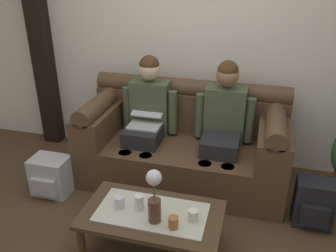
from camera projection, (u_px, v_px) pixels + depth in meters
name	position (u px, v px, depth m)	size (l,w,h in m)	color
back_wall_patterned	(198.00, 24.00, 3.53)	(6.00, 0.12, 2.90)	silver
timber_pillar	(38.00, 19.00, 3.83)	(0.20, 0.20, 2.90)	black
couch	(184.00, 144.00, 3.52)	(1.96, 0.88, 0.96)	#513823
person_left	(147.00, 114.00, 3.49)	(0.56, 0.67, 1.22)	#232326
person_right	(223.00, 122.00, 3.31)	(0.56, 0.67, 1.22)	#232326
coffee_table	(152.00, 217.00, 2.61)	(1.03, 0.58, 0.37)	#47331E
flower_vase	(154.00, 196.00, 2.41)	(0.11, 0.11, 0.41)	brown
cup_near_left	(139.00, 202.00, 2.60)	(0.07, 0.07, 0.12)	white
cup_near_right	(173.00, 222.00, 2.42)	(0.07, 0.07, 0.09)	#B26633
cup_far_center	(120.00, 202.00, 2.61)	(0.08, 0.08, 0.10)	silver
cup_far_left	(193.00, 215.00, 2.49)	(0.07, 0.07, 0.09)	white
backpack_right	(314.00, 204.00, 2.93)	(0.31, 0.25, 0.42)	black
backpack_left	(51.00, 176.00, 3.35)	(0.35, 0.30, 0.37)	#B7B7BC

